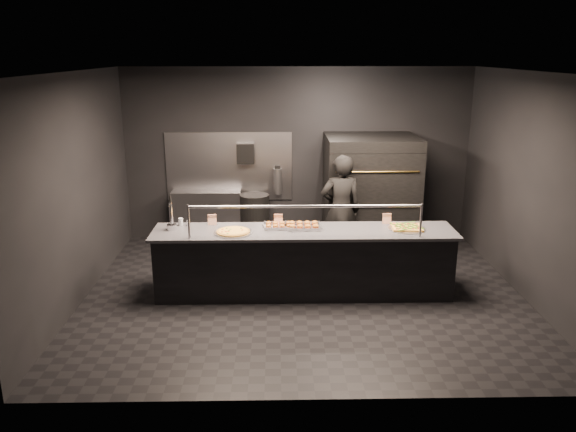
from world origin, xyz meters
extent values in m
plane|color=black|center=(0.00, 0.00, 0.00)|extent=(6.00, 6.00, 0.00)
plane|color=black|center=(0.00, 0.00, 3.00)|extent=(6.00, 6.00, 0.00)
cube|color=black|center=(0.00, 2.50, 1.50)|extent=(6.00, 0.04, 3.00)
cube|color=black|center=(0.00, -2.50, 1.50)|extent=(6.00, 0.04, 3.00)
cube|color=black|center=(-3.00, 0.00, 1.50)|extent=(0.04, 5.00, 3.00)
cube|color=black|center=(3.00, 0.00, 1.50)|extent=(0.04, 5.00, 3.00)
cube|color=#99999E|center=(-1.20, 2.48, 1.30)|extent=(2.20, 0.02, 1.20)
cube|color=black|center=(0.00, 0.00, 0.44)|extent=(4.00, 0.70, 0.88)
cube|color=#37383C|center=(0.00, 0.00, 0.90)|extent=(4.10, 0.78, 0.04)
cylinder|color=#99999E|center=(-1.50, -0.30, 1.15)|extent=(0.03, 0.03, 0.45)
cylinder|color=#99999E|center=(1.50, -0.30, 1.15)|extent=(0.03, 0.03, 0.45)
cylinder|color=#99999E|center=(0.00, -0.30, 1.34)|extent=(3.00, 0.04, 0.04)
cube|color=black|center=(1.20, 1.90, 0.30)|extent=(1.50, 1.15, 0.60)
cube|color=black|center=(1.20, 1.90, 0.90)|extent=(1.50, 1.20, 0.55)
cube|color=black|center=(1.20, 1.90, 1.45)|extent=(1.50, 1.20, 0.55)
cube|color=black|center=(1.20, 1.90, 1.82)|extent=(1.50, 1.20, 0.18)
cylinder|color=gold|center=(1.20, 1.28, 0.90)|extent=(1.30, 0.02, 0.02)
cylinder|color=gold|center=(1.20, 1.28, 1.45)|extent=(1.30, 0.02, 0.02)
cube|color=#99999E|center=(-1.60, 2.32, 0.45)|extent=(1.20, 0.35, 0.90)
cube|color=black|center=(-0.90, 2.39, 1.55)|extent=(0.30, 0.20, 0.35)
cylinder|color=#B2B2B7|center=(-0.35, 2.40, 1.05)|extent=(0.14, 0.14, 0.45)
cube|color=black|center=(-0.35, 2.40, 1.30)|extent=(0.10, 0.06, 0.06)
cylinder|color=silver|center=(-1.79, 0.06, 0.96)|extent=(0.14, 0.14, 0.08)
cylinder|color=silver|center=(-1.79, 0.06, 1.13)|extent=(0.05, 0.05, 0.35)
cylinder|color=silver|center=(-1.79, -0.02, 1.29)|extent=(0.02, 0.10, 0.02)
cone|color=black|center=(-1.79, 0.06, 1.37)|extent=(0.05, 0.05, 0.14)
cylinder|color=silver|center=(-0.95, -0.09, 0.93)|extent=(0.51, 0.51, 0.01)
cylinder|color=#B48239|center=(-0.95, -0.09, 0.94)|extent=(0.44, 0.44, 0.02)
cylinder|color=#FBCF51|center=(-0.95, -0.09, 0.95)|extent=(0.39, 0.39, 0.01)
cube|color=silver|center=(-0.34, 0.15, 0.93)|extent=(0.47, 0.39, 0.02)
ellipsoid|color=orange|center=(-0.48, 0.08, 0.96)|extent=(0.08, 0.08, 0.05)
ellipsoid|color=orange|center=(-0.48, 0.22, 0.96)|extent=(0.08, 0.08, 0.05)
ellipsoid|color=orange|center=(-0.39, 0.08, 0.96)|extent=(0.08, 0.08, 0.05)
ellipsoid|color=orange|center=(-0.39, 0.22, 0.96)|extent=(0.08, 0.08, 0.05)
ellipsoid|color=orange|center=(-0.29, 0.08, 0.96)|extent=(0.08, 0.08, 0.05)
ellipsoid|color=orange|center=(-0.29, 0.22, 0.96)|extent=(0.08, 0.08, 0.05)
ellipsoid|color=orange|center=(-0.20, 0.08, 0.96)|extent=(0.08, 0.08, 0.05)
ellipsoid|color=orange|center=(-0.20, 0.22, 0.96)|extent=(0.08, 0.08, 0.05)
cube|color=silver|center=(0.00, 0.12, 0.93)|extent=(0.55, 0.46, 0.02)
ellipsoid|color=orange|center=(-0.16, 0.04, 0.97)|extent=(0.09, 0.09, 0.06)
ellipsoid|color=orange|center=(-0.16, 0.20, 0.97)|extent=(0.09, 0.09, 0.06)
ellipsoid|color=orange|center=(-0.05, 0.04, 0.97)|extent=(0.09, 0.09, 0.06)
ellipsoid|color=orange|center=(-0.05, 0.20, 0.97)|extent=(0.09, 0.09, 0.06)
ellipsoid|color=orange|center=(0.05, 0.04, 0.97)|extent=(0.09, 0.09, 0.06)
ellipsoid|color=orange|center=(0.05, 0.20, 0.97)|extent=(0.09, 0.09, 0.06)
ellipsoid|color=orange|center=(0.16, 0.04, 0.97)|extent=(0.09, 0.09, 0.06)
ellipsoid|color=orange|center=(0.16, 0.20, 0.97)|extent=(0.09, 0.09, 0.06)
cylinder|color=silver|center=(1.40, 0.03, 0.93)|extent=(0.51, 0.51, 0.01)
cube|color=#B48239|center=(1.40, 0.03, 0.94)|extent=(0.42, 0.38, 0.02)
cube|color=#FBCF51|center=(1.40, 0.03, 0.95)|extent=(0.40, 0.36, 0.01)
cube|color=#428F1D|center=(1.40, 0.03, 0.96)|extent=(0.38, 0.34, 0.01)
cylinder|color=silver|center=(-1.70, 0.26, 0.97)|extent=(0.06, 0.06, 0.10)
cylinder|color=silver|center=(-1.60, 0.26, 0.96)|extent=(0.05, 0.05, 0.08)
cube|color=white|center=(-1.27, 0.28, 1.00)|extent=(0.12, 0.04, 0.15)
cube|color=white|center=(-0.35, 0.28, 1.00)|extent=(0.12, 0.04, 0.15)
cube|color=white|center=(1.17, 0.28, 1.00)|extent=(0.12, 0.04, 0.15)
cylinder|color=black|center=(-0.76, 2.22, 0.43)|extent=(0.51, 0.51, 0.86)
imported|color=black|center=(0.63, 1.18, 0.87)|extent=(0.66, 0.46, 1.74)
camera|label=1|loc=(-0.37, -7.21, 3.25)|focal=35.00mm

